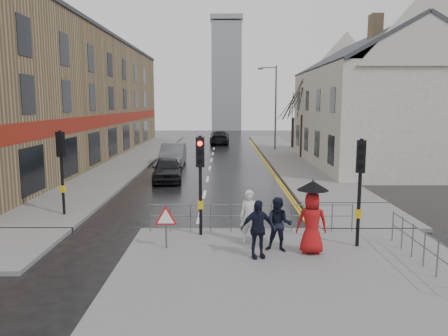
{
  "coord_description": "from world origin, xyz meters",
  "views": [
    {
      "loc": [
        0.98,
        -14.27,
        4.61
      ],
      "look_at": [
        1.0,
        2.75,
        2.07
      ],
      "focal_mm": 35.0,
      "sensor_mm": 36.0,
      "label": 1
    }
  ],
  "objects_px": {
    "pedestrian_d": "(257,229)",
    "pedestrian_b": "(279,225)",
    "pedestrian_with_umbrella": "(312,215)",
    "car_parked": "(167,169)",
    "pedestrian_a": "(250,217)",
    "car_mid": "(173,154)"
  },
  "relations": [
    {
      "from": "car_mid",
      "to": "pedestrian_d",
      "type": "bearing_deg",
      "value": -77.98
    },
    {
      "from": "car_parked",
      "to": "car_mid",
      "type": "height_order",
      "value": "car_mid"
    },
    {
      "from": "pedestrian_a",
      "to": "pedestrian_b",
      "type": "xyz_separation_m",
      "value": [
        0.83,
        -0.86,
        -0.02
      ]
    },
    {
      "from": "pedestrian_b",
      "to": "car_parked",
      "type": "distance_m",
      "value": 13.77
    },
    {
      "from": "pedestrian_with_umbrella",
      "to": "car_parked",
      "type": "height_order",
      "value": "pedestrian_with_umbrella"
    },
    {
      "from": "pedestrian_d",
      "to": "pedestrian_a",
      "type": "bearing_deg",
      "value": 83.21
    },
    {
      "from": "pedestrian_d",
      "to": "car_parked",
      "type": "distance_m",
      "value": 14.05
    },
    {
      "from": "pedestrian_a",
      "to": "pedestrian_with_umbrella",
      "type": "height_order",
      "value": "pedestrian_with_umbrella"
    },
    {
      "from": "pedestrian_b",
      "to": "car_mid",
      "type": "distance_m",
      "value": 20.28
    },
    {
      "from": "pedestrian_a",
      "to": "car_mid",
      "type": "xyz_separation_m",
      "value": [
        -4.61,
        18.68,
        -0.18
      ]
    },
    {
      "from": "pedestrian_a",
      "to": "pedestrian_d",
      "type": "height_order",
      "value": "pedestrian_d"
    },
    {
      "from": "pedestrian_b",
      "to": "car_mid",
      "type": "xyz_separation_m",
      "value": [
        -5.44,
        19.54,
        -0.16
      ]
    },
    {
      "from": "pedestrian_b",
      "to": "pedestrian_with_umbrella",
      "type": "relative_size",
      "value": 0.75
    },
    {
      "from": "pedestrian_a",
      "to": "car_mid",
      "type": "relative_size",
      "value": 0.35
    },
    {
      "from": "pedestrian_d",
      "to": "pedestrian_b",
      "type": "bearing_deg",
      "value": 25.69
    },
    {
      "from": "pedestrian_a",
      "to": "pedestrian_d",
      "type": "relative_size",
      "value": 1.0
    },
    {
      "from": "pedestrian_with_umbrella",
      "to": "car_mid",
      "type": "distance_m",
      "value": 20.73
    },
    {
      "from": "pedestrian_a",
      "to": "car_mid",
      "type": "bearing_deg",
      "value": 112.31
    },
    {
      "from": "car_parked",
      "to": "pedestrian_b",
      "type": "bearing_deg",
      "value": -74.2
    },
    {
      "from": "pedestrian_a",
      "to": "pedestrian_with_umbrella",
      "type": "relative_size",
      "value": 0.77
    },
    {
      "from": "pedestrian_b",
      "to": "pedestrian_with_umbrella",
      "type": "height_order",
      "value": "pedestrian_with_umbrella"
    },
    {
      "from": "pedestrian_d",
      "to": "car_parked",
      "type": "height_order",
      "value": "pedestrian_d"
    }
  ]
}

